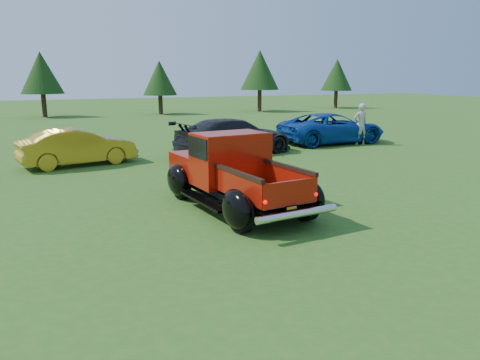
% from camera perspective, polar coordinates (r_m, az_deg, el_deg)
% --- Properties ---
extents(ground, '(120.00, 120.00, 0.00)m').
position_cam_1_polar(ground, '(10.22, 0.44, -5.40)').
color(ground, '#295D1A').
rests_on(ground, ground).
extents(tree_mid_left, '(3.20, 3.20, 5.00)m').
position_cam_1_polar(tree_mid_left, '(39.86, -23.07, 11.93)').
color(tree_mid_left, '#332114').
rests_on(tree_mid_left, ground).
extents(tree_mid_right, '(2.82, 2.82, 4.40)m').
position_cam_1_polar(tree_mid_right, '(40.12, -9.77, 12.15)').
color(tree_mid_right, '#332114').
rests_on(tree_mid_right, ground).
extents(tree_east, '(3.46, 3.46, 5.40)m').
position_cam_1_polar(tree_east, '(42.81, 2.43, 13.24)').
color(tree_east, '#332114').
rests_on(tree_east, ground).
extents(tree_far_east, '(3.07, 3.07, 4.80)m').
position_cam_1_polar(tree_far_east, '(48.31, 11.72, 12.44)').
color(tree_far_east, '#332114').
rests_on(tree_far_east, ground).
extents(pickup_truck, '(2.70, 5.05, 1.81)m').
position_cam_1_polar(pickup_truck, '(11.52, -1.20, 1.09)').
color(pickup_truck, black).
rests_on(pickup_truck, ground).
extents(show_car_yellow, '(4.21, 2.16, 1.32)m').
position_cam_1_polar(show_car_yellow, '(17.77, -19.17, 3.82)').
color(show_car_yellow, '#B78818').
rests_on(show_car_yellow, ground).
extents(show_car_grey, '(5.33, 2.89, 1.47)m').
position_cam_1_polar(show_car_grey, '(19.20, -0.74, 5.34)').
color(show_car_grey, black).
rests_on(show_car_grey, ground).
extents(show_car_blue, '(5.17, 2.41, 1.43)m').
position_cam_1_polar(show_car_blue, '(22.84, 11.15, 6.22)').
color(show_car_blue, '#0D3994').
rests_on(show_car_blue, ground).
extents(spectator, '(0.72, 0.49, 1.92)m').
position_cam_1_polar(spectator, '(22.53, 14.47, 6.60)').
color(spectator, '#AAA294').
rests_on(spectator, ground).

